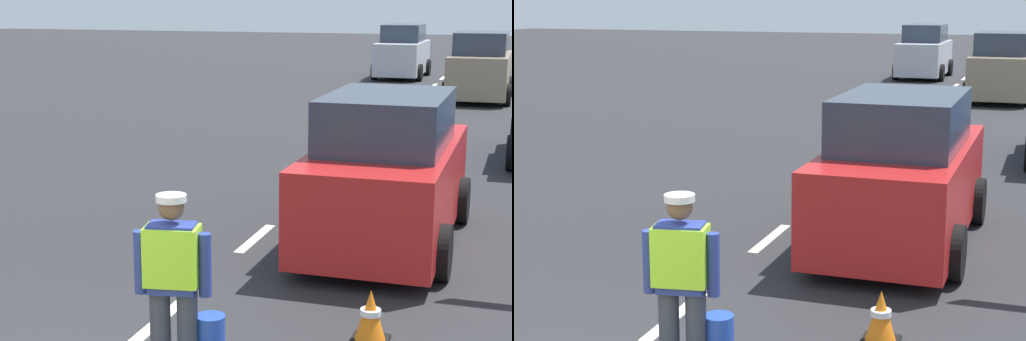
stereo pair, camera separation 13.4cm
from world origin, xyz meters
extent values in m
plane|color=#28282B|center=(0.00, 21.00, 0.00)|extent=(96.00, 96.00, 0.00)
cube|color=silver|center=(0.00, 2.70, 0.01)|extent=(0.14, 1.40, 0.01)
cube|color=silver|center=(0.00, 5.70, 0.01)|extent=(0.14, 1.40, 0.01)
cube|color=silver|center=(0.00, 8.70, 0.01)|extent=(0.14, 1.40, 0.01)
cube|color=silver|center=(0.00, 11.70, 0.01)|extent=(0.14, 1.40, 0.01)
cube|color=silver|center=(0.00, 14.70, 0.01)|extent=(0.14, 1.40, 0.01)
cube|color=silver|center=(0.00, 17.70, 0.01)|extent=(0.14, 1.40, 0.01)
cube|color=silver|center=(0.00, 20.70, 0.01)|extent=(0.14, 1.40, 0.01)
cube|color=silver|center=(0.00, 23.70, 0.01)|extent=(0.14, 1.40, 0.01)
cube|color=silver|center=(0.00, 26.70, 0.01)|extent=(0.14, 1.40, 0.01)
cube|color=silver|center=(0.00, 29.70, 0.01)|extent=(0.14, 1.40, 0.01)
cube|color=silver|center=(0.00, 32.70, 0.01)|extent=(0.14, 1.40, 0.01)
cube|color=silver|center=(0.00, 35.70, 0.01)|extent=(0.14, 1.40, 0.01)
cube|color=silver|center=(0.00, 38.70, 0.01)|extent=(0.14, 1.40, 0.01)
cube|color=silver|center=(0.00, 41.70, 0.01)|extent=(0.14, 1.40, 0.01)
cube|color=silver|center=(0.00, 44.70, 0.01)|extent=(0.14, 1.40, 0.01)
cube|color=silver|center=(0.00, 47.70, 0.01)|extent=(0.14, 1.40, 0.01)
cylinder|color=#383D4C|center=(0.59, 1.37, 0.41)|extent=(0.18, 0.18, 0.82)
cylinder|color=#383D4C|center=(0.82, 1.41, 0.41)|extent=(0.18, 0.18, 0.82)
cube|color=navy|center=(0.71, 1.39, 1.12)|extent=(0.44, 0.31, 0.60)
cube|color=#A5EA33|center=(0.71, 1.39, 1.14)|extent=(0.50, 0.36, 0.51)
cylinder|color=navy|center=(0.43, 1.34, 1.07)|extent=(0.11, 0.11, 0.55)
cylinder|color=navy|center=(0.98, 1.44, 1.07)|extent=(0.11, 0.11, 0.55)
sphere|color=brown|center=(0.71, 1.39, 1.56)|extent=(0.22, 0.22, 0.22)
cylinder|color=silver|center=(0.71, 1.39, 1.64)|extent=(0.26, 0.26, 0.06)
cylinder|color=#2347B7|center=(0.98, 1.54, 0.45)|extent=(0.26, 0.26, 0.26)
cube|color=black|center=(2.16, 2.75, 0.01)|extent=(0.36, 0.36, 0.03)
cone|color=orange|center=(2.16, 2.75, 0.28)|extent=(0.30, 0.30, 0.50)
cylinder|color=white|center=(2.16, 2.75, 0.30)|extent=(0.20, 0.20, 0.06)
cube|color=silver|center=(-1.64, 29.51, 0.82)|extent=(1.72, 4.21, 1.27)
cube|color=#2D3847|center=(-1.64, 29.62, 1.80)|extent=(1.51, 2.32, 0.70)
cylinder|color=black|center=(-0.76, 28.21, 0.34)|extent=(0.22, 0.68, 0.68)
cylinder|color=black|center=(-2.52, 28.21, 0.34)|extent=(0.22, 0.68, 0.68)
cylinder|color=black|center=(-0.76, 30.82, 0.34)|extent=(0.22, 0.68, 0.68)
cylinder|color=black|center=(-2.52, 30.82, 0.34)|extent=(0.22, 0.68, 0.68)
cube|color=gray|center=(1.86, 22.81, 0.83)|extent=(1.80, 4.18, 1.29)
cube|color=#2D3847|center=(1.86, 22.70, 1.82)|extent=(1.58, 2.30, 0.70)
cylinder|color=black|center=(0.95, 24.10, 0.34)|extent=(0.22, 0.68, 0.68)
cylinder|color=black|center=(0.95, 21.51, 0.34)|extent=(0.22, 0.68, 0.68)
cube|color=red|center=(1.72, 6.12, 0.76)|extent=(1.73, 4.30, 1.16)
cube|color=#2D3847|center=(1.72, 6.01, 1.69)|extent=(1.52, 2.37, 0.70)
cylinder|color=black|center=(0.84, 7.46, 0.34)|extent=(0.22, 0.68, 0.68)
cylinder|color=black|center=(2.61, 7.46, 0.34)|extent=(0.22, 0.68, 0.68)
cylinder|color=black|center=(0.84, 4.79, 0.34)|extent=(0.22, 0.68, 0.68)
cylinder|color=black|center=(2.61, 4.79, 0.34)|extent=(0.22, 0.68, 0.68)
camera|label=1|loc=(3.50, -4.74, 3.29)|focal=58.23mm
camera|label=2|loc=(3.62, -4.70, 3.29)|focal=58.23mm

